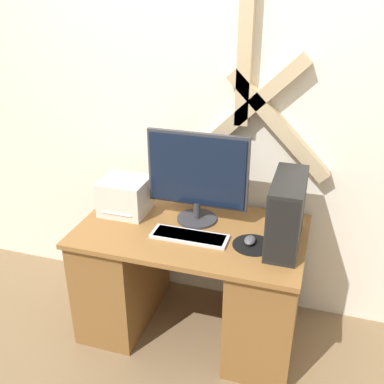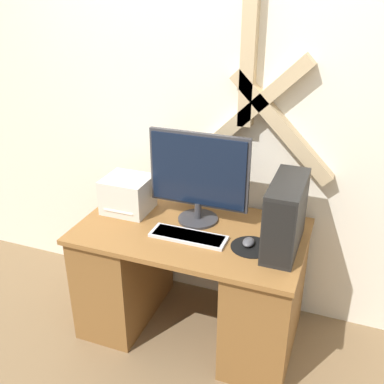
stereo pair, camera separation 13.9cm
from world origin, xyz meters
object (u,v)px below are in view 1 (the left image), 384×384
keyboard (190,236)px  computer_tower (286,213)px  monitor (198,175)px  mouse (250,240)px  printer (125,196)px

keyboard → computer_tower: computer_tower is taller
keyboard → monitor: bearing=94.3°
monitor → computer_tower: 0.56m
monitor → keyboard: bearing=-85.7°
monitor → keyboard: 0.36m
keyboard → mouse: size_ratio=4.70×
keyboard → computer_tower: size_ratio=0.97×
keyboard → computer_tower: (0.52, 0.09, 0.19)m
monitor → printer: (-0.46, -0.03, -0.19)m
computer_tower → printer: 1.00m
monitor → printer: bearing=-175.9°
keyboard → mouse: (0.34, 0.04, 0.01)m
computer_tower → printer: bearing=174.9°
computer_tower → printer: computer_tower is taller
keyboard → mouse: bearing=6.9°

